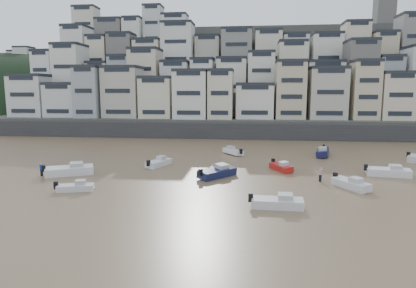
# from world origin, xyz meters

# --- Properties ---
(harbor_wall) EXTENTS (140.00, 3.00, 3.50)m
(harbor_wall) POSITION_xyz_m (10.00, 65.00, 1.75)
(harbor_wall) COLOR #38383A
(harbor_wall) RESTS_ON ground
(hillside) EXTENTS (141.04, 66.00, 50.00)m
(hillside) POSITION_xyz_m (14.73, 104.84, 13.01)
(hillside) COLOR #4C4C47
(hillside) RESTS_ON ground
(headland) EXTENTS (216.00, 135.00, 53.33)m
(headland) POSITION_xyz_m (-95.00, 135.00, 0.02)
(headland) COLOR black
(headland) RESTS_ON ground
(boat_a) EXTENTS (5.28, 1.85, 1.43)m
(boat_a) POSITION_xyz_m (13.16, 16.95, 0.71)
(boat_a) COLOR silver
(boat_a) RESTS_ON ground
(boat_b) EXTENTS (4.09, 5.27, 1.40)m
(boat_b) POSITION_xyz_m (21.82, 24.96, 0.70)
(boat_b) COLOR silver
(boat_b) RESTS_ON ground
(boat_c) EXTENTS (5.33, 5.82, 1.63)m
(boat_c) POSITION_xyz_m (6.49, 28.49, 0.81)
(boat_c) COLOR #151C43
(boat_c) RESTS_ON ground
(boat_d) EXTENTS (5.96, 2.74, 1.56)m
(boat_d) POSITION_xyz_m (28.13, 31.55, 0.78)
(boat_d) COLOR silver
(boat_d) RESTS_ON ground
(boat_e) EXTENTS (3.43, 4.91, 1.28)m
(boat_e) POSITION_xyz_m (14.79, 33.38, 0.64)
(boat_e) COLOR #B01A15
(boat_e) RESTS_ON ground
(boat_f) EXTENTS (3.43, 5.36, 1.39)m
(boat_f) POSITION_xyz_m (-2.49, 34.21, 0.70)
(boat_f) COLOR white
(boat_f) RESTS_ON ground
(boat_h) EXTENTS (4.22, 4.97, 1.35)m
(boat_h) POSITION_xyz_m (7.67, 45.07, 0.68)
(boat_h) COLOR silver
(boat_h) RESTS_ON ground
(boat_i) EXTENTS (3.36, 6.35, 1.65)m
(boat_i) POSITION_xyz_m (22.53, 45.39, 0.83)
(boat_i) COLOR #12143A
(boat_i) RESTS_ON ground
(boat_j) EXTENTS (4.41, 2.44, 1.14)m
(boat_j) POSITION_xyz_m (-8.34, 20.40, 0.57)
(boat_j) COLOR silver
(boat_j) RESTS_ON ground
(boat_k) EXTENTS (6.66, 4.71, 1.74)m
(boat_k) POSITION_xyz_m (-12.50, 27.35, 0.87)
(boat_k) COLOR white
(boat_k) RESTS_ON ground
(person_blue) EXTENTS (0.44, 0.44, 1.74)m
(person_blue) POSITION_xyz_m (-15.90, 26.61, 0.87)
(person_blue) COLOR #172FB0
(person_blue) RESTS_ON ground
(person_pink) EXTENTS (0.44, 0.44, 1.74)m
(person_pink) POSITION_xyz_m (19.02, 27.90, 0.87)
(person_pink) COLOR #BE868A
(person_pink) RESTS_ON ground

